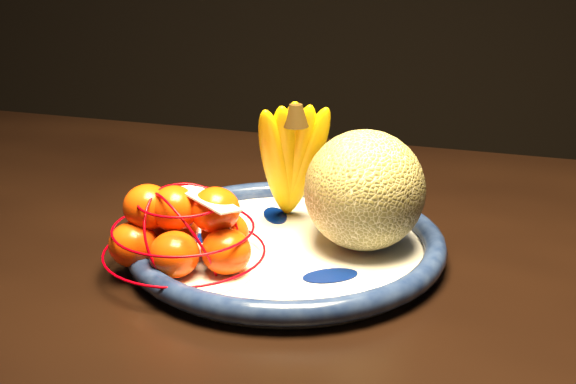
% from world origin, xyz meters
% --- Properties ---
extents(dining_table, '(1.60, 1.07, 0.75)m').
position_xyz_m(dining_table, '(0.12, -0.03, 0.67)').
color(dining_table, black).
rests_on(dining_table, ground).
extents(fruit_bowl, '(0.34, 0.34, 0.03)m').
position_xyz_m(fruit_bowl, '(0.28, -0.04, 0.77)').
color(fruit_bowl, white).
rests_on(fruit_bowl, dining_table).
extents(cantaloupe, '(0.13, 0.13, 0.13)m').
position_xyz_m(cantaloupe, '(0.36, -0.03, 0.83)').
color(cantaloupe, olive).
rests_on(cantaloupe, fruit_bowl).
extents(banana_bunch, '(0.10, 0.10, 0.16)m').
position_xyz_m(banana_bunch, '(0.27, 0.02, 0.85)').
color(banana_bunch, '#E4B30E').
rests_on(banana_bunch, fruit_bowl).
extents(mandarin_bag, '(0.19, 0.19, 0.10)m').
position_xyz_m(mandarin_bag, '(0.19, -0.10, 0.80)').
color(mandarin_bag, '#F74C0D').
rests_on(mandarin_bag, fruit_bowl).
extents(price_tag, '(0.07, 0.06, 0.01)m').
position_xyz_m(price_tag, '(0.21, -0.10, 0.84)').
color(price_tag, white).
rests_on(price_tag, mandarin_bag).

